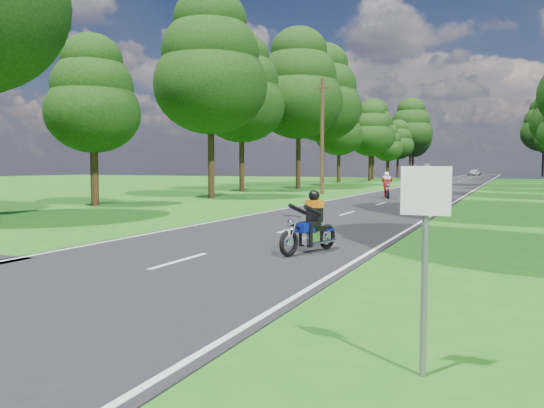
% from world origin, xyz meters
% --- Properties ---
extents(ground, '(160.00, 160.00, 0.00)m').
position_xyz_m(ground, '(0.00, 0.00, 0.00)').
color(ground, '#1B6316').
rests_on(ground, ground).
extents(main_road, '(7.00, 140.00, 0.02)m').
position_xyz_m(main_road, '(0.00, 50.00, 0.01)').
color(main_road, black).
rests_on(main_road, ground).
extents(road_markings, '(7.40, 140.00, 0.01)m').
position_xyz_m(road_markings, '(-0.14, 48.13, 0.02)').
color(road_markings, silver).
rests_on(road_markings, main_road).
extents(treeline, '(40.00, 115.35, 14.78)m').
position_xyz_m(treeline, '(1.43, 60.06, 8.25)').
color(treeline, black).
rests_on(treeline, ground).
extents(telegraph_pole, '(1.20, 0.26, 8.00)m').
position_xyz_m(telegraph_pole, '(-6.00, 28.00, 4.07)').
color(telegraph_pole, '#382616').
rests_on(telegraph_pole, ground).
extents(road_sign, '(0.45, 0.07, 2.00)m').
position_xyz_m(road_sign, '(5.50, -2.01, 1.34)').
color(road_sign, slate).
rests_on(road_sign, ground).
extents(rider_near_blue, '(1.03, 1.79, 1.41)m').
position_xyz_m(rider_near_blue, '(2.05, 4.11, 0.73)').
color(rider_near_blue, navy).
rests_on(rider_near_blue, main_road).
extents(rider_far_red, '(1.19, 2.01, 1.59)m').
position_xyz_m(rider_far_red, '(-0.80, 24.99, 0.81)').
color(rider_far_red, '#981A0B').
rests_on(rider_far_red, main_road).
extents(distant_car, '(2.73, 4.25, 1.35)m').
position_xyz_m(distant_car, '(-0.98, 102.95, 0.69)').
color(distant_car, silver).
rests_on(distant_car, main_road).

